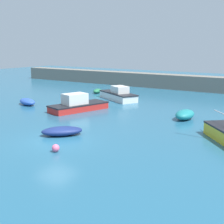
% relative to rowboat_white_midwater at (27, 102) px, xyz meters
% --- Properties ---
extents(ground_plane, '(120.00, 120.00, 0.20)m').
position_rel_rowboat_white_midwater_xyz_m(ground_plane, '(11.85, -8.06, -0.45)').
color(ground_plane, '#235B7A').
extents(harbor_breakwater, '(66.39, 2.43, 2.12)m').
position_rel_rowboat_white_midwater_xyz_m(harbor_breakwater, '(11.85, 21.19, 0.70)').
color(harbor_breakwater, slate).
rests_on(harbor_breakwater, ground_plane).
extents(rowboat_white_midwater, '(3.07, 2.12, 0.71)m').
position_rel_rowboat_white_midwater_xyz_m(rowboat_white_midwater, '(0.00, 0.00, 0.00)').
color(rowboat_white_midwater, '#2D56B7').
rests_on(rowboat_white_midwater, ground_plane).
extents(motorboat_with_cabin, '(3.77, 6.42, 1.75)m').
position_rel_rowboat_white_midwater_xyz_m(motorboat_with_cabin, '(6.57, 0.66, 0.25)').
color(motorboat_with_cabin, red).
rests_on(motorboat_with_cabin, ground_plane).
extents(motorboat_grey_hull, '(6.23, 4.68, 1.69)m').
position_rel_rowboat_white_midwater_xyz_m(motorboat_grey_hull, '(6.55, 8.28, 0.25)').
color(motorboat_grey_hull, white).
rests_on(motorboat_grey_hull, ground_plane).
extents(rowboat_blue_near, '(3.07, 3.09, 0.64)m').
position_rel_rowboat_white_midwater_xyz_m(rowboat_blue_near, '(11.25, -6.76, -0.04)').
color(rowboat_blue_near, navy).
rests_on(rowboat_blue_near, ground_plane).
extents(fishing_dinghy_green, '(1.47, 2.12, 0.57)m').
position_rel_rowboat_white_midwater_xyz_m(fishing_dinghy_green, '(1.18, 11.38, -0.07)').
color(fishing_dinghy_green, '#287A4C').
rests_on(fishing_dinghy_green, ground_plane).
extents(open_tender_yellow, '(1.51, 2.64, 0.85)m').
position_rel_rowboat_white_midwater_xyz_m(open_tender_yellow, '(16.83, 2.97, 0.07)').
color(open_tender_yellow, teal).
rests_on(open_tender_yellow, ground_plane).
extents(mooring_buoy_pink, '(0.47, 0.47, 0.47)m').
position_rel_rowboat_white_midwater_xyz_m(mooring_buoy_pink, '(13.37, -9.66, -0.12)').
color(mooring_buoy_pink, '#EA668C').
rests_on(mooring_buoy_pink, ground_plane).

